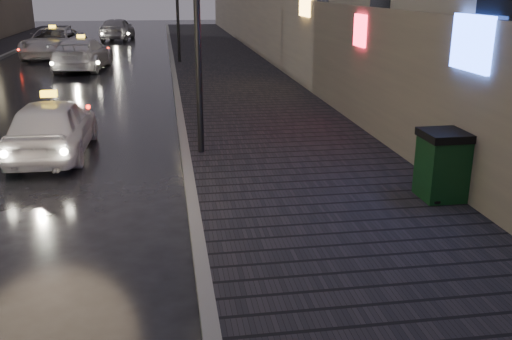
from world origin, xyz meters
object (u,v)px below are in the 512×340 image
Objects in this scene: trash_bin at (443,164)px; taxi_far at (54,42)px; car_far at (117,29)px; taxi_mid at (82,54)px; taxi_near at (52,126)px.

taxi_far is (-10.50, 23.76, 0.01)m from trash_bin.
taxi_far is at bearing 82.49° from car_far.
taxi_mid is at bearing 95.67° from car_far.
trash_bin is at bearing 150.41° from taxi_near.
car_far is at bearing 103.09° from trash_bin.
taxi_mid reaches higher than taxi_near.
taxi_mid is (-8.37, 18.53, -0.04)m from trash_bin.
trash_bin is 0.30× the size of taxi_near.
trash_bin is at bearing 120.35° from taxi_mid.
taxi_far is at bearing -79.20° from taxi_near.
taxi_mid is 1.08× the size of car_far.
taxi_far is at bearing -61.71° from taxi_mid.
taxi_mid is 0.89× the size of taxi_far.
car_far reaches higher than trash_bin.
taxi_near is at bearing 149.04° from trash_bin.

